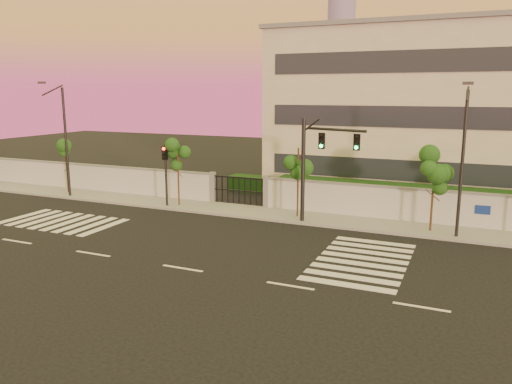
# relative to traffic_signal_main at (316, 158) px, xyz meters

# --- Properties ---
(ground) EXTENTS (120.00, 120.00, 0.00)m
(ground) POSITION_rel_traffic_signal_main_xyz_m (-3.11, -9.43, -3.88)
(ground) COLOR black
(ground) RESTS_ON ground
(sidewalk) EXTENTS (60.00, 3.00, 0.15)m
(sidewalk) POSITION_rel_traffic_signal_main_xyz_m (-3.11, 1.07, -3.80)
(sidewalk) COLOR gray
(sidewalk) RESTS_ON ground
(perimeter_wall) EXTENTS (60.00, 0.36, 2.20)m
(perimeter_wall) POSITION_rel_traffic_signal_main_xyz_m (-3.01, 2.57, -2.81)
(perimeter_wall) COLOR #B2B5BA
(perimeter_wall) RESTS_ON ground
(hedge_row) EXTENTS (41.00, 4.25, 1.80)m
(hedge_row) POSITION_rel_traffic_signal_main_xyz_m (-1.95, 5.31, -3.06)
(hedge_row) COLOR black
(hedge_row) RESTS_ON ground
(institutional_building) EXTENTS (24.40, 12.40, 12.25)m
(institutional_building) POSITION_rel_traffic_signal_main_xyz_m (5.89, 12.55, 2.28)
(institutional_building) COLOR #BCB79F
(institutional_building) RESTS_ON ground
(road_markings) EXTENTS (57.00, 7.62, 0.02)m
(road_markings) POSITION_rel_traffic_signal_main_xyz_m (-4.69, -5.68, -3.87)
(road_markings) COLOR silver
(road_markings) RESTS_ON ground
(street_tree_b) EXTENTS (1.34, 1.06, 4.40)m
(street_tree_b) POSITION_rel_traffic_signal_main_xyz_m (-19.68, 1.05, -0.64)
(street_tree_b) COLOR #382314
(street_tree_b) RESTS_ON ground
(street_tree_c) EXTENTS (1.40, 1.12, 4.45)m
(street_tree_c) POSITION_rel_traffic_signal_main_xyz_m (-9.62, 0.65, -0.61)
(street_tree_c) COLOR #382314
(street_tree_c) RESTS_ON ground
(street_tree_d) EXTENTS (1.37, 1.09, 4.32)m
(street_tree_d) POSITION_rel_traffic_signal_main_xyz_m (-1.35, 0.92, -0.70)
(street_tree_d) COLOR #382314
(street_tree_d) RESTS_ON ground
(street_tree_e) EXTENTS (1.53, 1.22, 4.54)m
(street_tree_e) POSITION_rel_traffic_signal_main_xyz_m (6.35, 0.82, -0.53)
(street_tree_e) COLOR #382314
(street_tree_e) RESTS_ON ground
(traffic_signal_main) EXTENTS (3.81, 1.35, 6.13)m
(traffic_signal_main) POSITION_rel_traffic_signal_main_xyz_m (0.00, 0.00, 0.00)
(traffic_signal_main) COLOR black
(traffic_signal_main) RESTS_ON ground
(traffic_signal_secondary) EXTENTS (0.33, 0.33, 4.25)m
(traffic_signal_secondary) POSITION_rel_traffic_signal_main_xyz_m (-10.30, 0.17, -1.18)
(traffic_signal_secondary) COLOR black
(traffic_signal_secondary) RESTS_ON ground
(streetlight_west) EXTENTS (0.49, 1.99, 8.27)m
(streetlight_west) POSITION_rel_traffic_signal_main_xyz_m (-18.66, -0.05, 0.59)
(streetlight_west) COLOR black
(streetlight_west) RESTS_ON ground
(streetlight_east) EXTENTS (0.48, 1.94, 8.06)m
(streetlight_east) POSITION_rel_traffic_signal_main_xyz_m (7.69, 0.01, 0.48)
(streetlight_east) COLOR black
(streetlight_east) RESTS_ON ground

